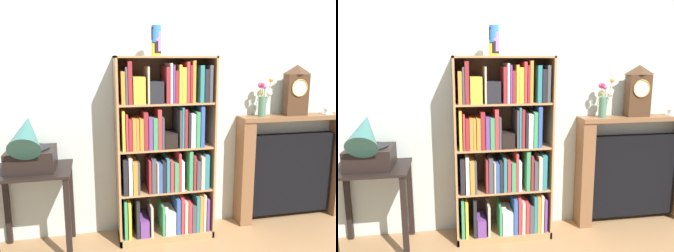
# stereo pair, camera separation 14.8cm
# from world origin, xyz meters

# --- Properties ---
(ground_plane) EXTENTS (7.96, 6.40, 0.02)m
(ground_plane) POSITION_xyz_m (0.00, 0.00, -0.01)
(ground_plane) COLOR #997047
(wall_back) EXTENTS (4.96, 0.08, 2.60)m
(wall_back) POSITION_xyz_m (0.11, 0.31, 1.30)
(wall_back) COLOR beige
(wall_back) RESTS_ON ground
(bookshelf) EXTENTS (0.84, 0.34, 1.61)m
(bookshelf) POSITION_xyz_m (0.00, 0.09, 0.76)
(bookshelf) COLOR #A87A4C
(bookshelf) RESTS_ON ground
(cup_stack) EXTENTS (0.08, 0.08, 0.24)m
(cup_stack) POSITION_xyz_m (-0.07, 0.07, 1.73)
(cup_stack) COLOR yellow
(cup_stack) RESTS_ON bookshelf
(side_table_left) EXTENTS (0.60, 0.47, 0.72)m
(side_table_left) POSITION_xyz_m (-1.09, 0.03, 0.54)
(side_table_left) COLOR black
(side_table_left) RESTS_ON ground
(gramophone) EXTENTS (0.36, 0.49, 0.51)m
(gramophone) POSITION_xyz_m (-1.09, -0.03, 0.92)
(gramophone) COLOR black
(gramophone) RESTS_ON side_table_left
(fireplace_mantel) EXTENTS (1.14, 0.21, 1.05)m
(fireplace_mantel) POSITION_xyz_m (1.31, 0.18, 0.52)
(fireplace_mantel) COLOR brown
(fireplace_mantel) RESTS_ON ground
(mantel_clock) EXTENTS (0.22, 0.12, 0.48)m
(mantel_clock) POSITION_xyz_m (1.29, 0.16, 1.29)
(mantel_clock) COLOR #472D1C
(mantel_clock) RESTS_ON fireplace_mantel
(flower_vase) EXTENTS (0.14, 0.12, 0.36)m
(flower_vase) POSITION_xyz_m (0.95, 0.16, 1.22)
(flower_vase) COLOR #4C7A60
(flower_vase) RESTS_ON fireplace_mantel
(teacup_with_saucer) EXTENTS (0.12, 0.11, 0.06)m
(teacup_with_saucer) POSITION_xyz_m (1.65, 0.16, 1.08)
(teacup_with_saucer) COLOR white
(teacup_with_saucer) RESTS_ON fireplace_mantel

